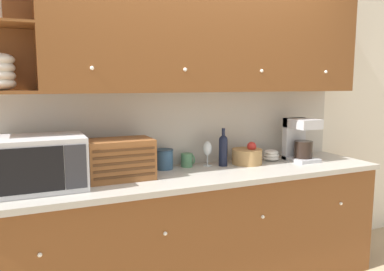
{
  "coord_description": "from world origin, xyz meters",
  "views": [
    {
      "loc": [
        -1.13,
        -2.78,
        1.58
      ],
      "look_at": [
        0.0,
        -0.22,
        1.19
      ],
      "focal_mm": 35.0,
      "sensor_mm": 36.0,
      "label": 1
    }
  ],
  "objects_px": {
    "mug": "(187,160)",
    "fruit_basket": "(247,156)",
    "bread_box": "(120,159)",
    "storage_canister": "(164,159)",
    "wine_bottle": "(223,149)",
    "coffee_maker": "(300,139)",
    "microwave": "(38,163)",
    "bowl_stack_on_counter": "(271,155)",
    "wine_glass": "(207,149)"
  },
  "relations": [
    {
      "from": "wine_glass",
      "to": "wine_bottle",
      "type": "height_order",
      "value": "wine_bottle"
    },
    {
      "from": "wine_glass",
      "to": "fruit_basket",
      "type": "distance_m",
      "value": 0.34
    },
    {
      "from": "storage_canister",
      "to": "fruit_basket",
      "type": "bearing_deg",
      "value": -8.75
    },
    {
      "from": "bread_box",
      "to": "fruit_basket",
      "type": "xyz_separation_m",
      "value": [
        1.06,
        0.05,
        -0.07
      ]
    },
    {
      "from": "microwave",
      "to": "wine_bottle",
      "type": "distance_m",
      "value": 1.38
    },
    {
      "from": "storage_canister",
      "to": "microwave",
      "type": "bearing_deg",
      "value": -167.09
    },
    {
      "from": "wine_bottle",
      "to": "bowl_stack_on_counter",
      "type": "distance_m",
      "value": 0.49
    },
    {
      "from": "mug",
      "to": "coffee_maker",
      "type": "distance_m",
      "value": 1.0
    },
    {
      "from": "mug",
      "to": "bowl_stack_on_counter",
      "type": "relative_size",
      "value": 0.76
    },
    {
      "from": "bread_box",
      "to": "coffee_maker",
      "type": "bearing_deg",
      "value": 0.16
    },
    {
      "from": "microwave",
      "to": "coffee_maker",
      "type": "bearing_deg",
      "value": 1.4
    },
    {
      "from": "coffee_maker",
      "to": "fruit_basket",
      "type": "bearing_deg",
      "value": 174.2
    },
    {
      "from": "wine_bottle",
      "to": "coffee_maker",
      "type": "height_order",
      "value": "coffee_maker"
    },
    {
      "from": "microwave",
      "to": "coffee_maker",
      "type": "height_order",
      "value": "coffee_maker"
    },
    {
      "from": "microwave",
      "to": "bowl_stack_on_counter",
      "type": "relative_size",
      "value": 3.99
    },
    {
      "from": "mug",
      "to": "wine_glass",
      "type": "relative_size",
      "value": 0.54
    },
    {
      "from": "wine_glass",
      "to": "fruit_basket",
      "type": "xyz_separation_m",
      "value": [
        0.33,
        -0.07,
        -0.07
      ]
    },
    {
      "from": "wine_bottle",
      "to": "microwave",
      "type": "bearing_deg",
      "value": -175.11
    },
    {
      "from": "microwave",
      "to": "mug",
      "type": "height_order",
      "value": "microwave"
    },
    {
      "from": "wine_bottle",
      "to": "coffee_maker",
      "type": "bearing_deg",
      "value": -5.37
    },
    {
      "from": "wine_bottle",
      "to": "bowl_stack_on_counter",
      "type": "bearing_deg",
      "value": 2.23
    },
    {
      "from": "microwave",
      "to": "fruit_basket",
      "type": "relative_size",
      "value": 2.27
    },
    {
      "from": "bread_box",
      "to": "coffee_maker",
      "type": "height_order",
      "value": "coffee_maker"
    },
    {
      "from": "storage_canister",
      "to": "coffee_maker",
      "type": "xyz_separation_m",
      "value": [
        1.18,
        -0.16,
        0.11
      ]
    },
    {
      "from": "wine_glass",
      "to": "microwave",
      "type": "bearing_deg",
      "value": -172.32
    },
    {
      "from": "wine_bottle",
      "to": "wine_glass",
      "type": "bearing_deg",
      "value": 155.62
    },
    {
      "from": "bowl_stack_on_counter",
      "to": "bread_box",
      "type": "bearing_deg",
      "value": -176.14
    },
    {
      "from": "storage_canister",
      "to": "mug",
      "type": "height_order",
      "value": "storage_canister"
    },
    {
      "from": "microwave",
      "to": "mug",
      "type": "relative_size",
      "value": 5.22
    },
    {
      "from": "storage_canister",
      "to": "wine_glass",
      "type": "bearing_deg",
      "value": -5.95
    },
    {
      "from": "microwave",
      "to": "storage_canister",
      "type": "xyz_separation_m",
      "value": [
        0.9,
        0.21,
        -0.09
      ]
    },
    {
      "from": "bread_box",
      "to": "bowl_stack_on_counter",
      "type": "bearing_deg",
      "value": 3.86
    },
    {
      "from": "microwave",
      "to": "bread_box",
      "type": "height_order",
      "value": "microwave"
    },
    {
      "from": "wine_bottle",
      "to": "bread_box",
      "type": "bearing_deg",
      "value": -175.22
    },
    {
      "from": "microwave",
      "to": "storage_canister",
      "type": "relative_size",
      "value": 3.64
    },
    {
      "from": "storage_canister",
      "to": "mug",
      "type": "xyz_separation_m",
      "value": [
        0.19,
        -0.0,
        -0.02
      ]
    },
    {
      "from": "mug",
      "to": "fruit_basket",
      "type": "distance_m",
      "value": 0.5
    },
    {
      "from": "microwave",
      "to": "storage_canister",
      "type": "height_order",
      "value": "microwave"
    },
    {
      "from": "mug",
      "to": "coffee_maker",
      "type": "bearing_deg",
      "value": -8.94
    },
    {
      "from": "bowl_stack_on_counter",
      "to": "microwave",
      "type": "bearing_deg",
      "value": -175.8
    },
    {
      "from": "bread_box",
      "to": "wine_glass",
      "type": "relative_size",
      "value": 2.23
    },
    {
      "from": "wine_bottle",
      "to": "storage_canister",
      "type": "bearing_deg",
      "value": 169.28
    },
    {
      "from": "mug",
      "to": "fruit_basket",
      "type": "bearing_deg",
      "value": -12.03
    },
    {
      "from": "wine_glass",
      "to": "bowl_stack_on_counter",
      "type": "relative_size",
      "value": 1.43
    },
    {
      "from": "bread_box",
      "to": "storage_canister",
      "type": "distance_m",
      "value": 0.42
    },
    {
      "from": "fruit_basket",
      "to": "wine_bottle",
      "type": "bearing_deg",
      "value": 175.61
    },
    {
      "from": "storage_canister",
      "to": "mug",
      "type": "relative_size",
      "value": 1.43
    },
    {
      "from": "fruit_basket",
      "to": "bowl_stack_on_counter",
      "type": "relative_size",
      "value": 1.75
    },
    {
      "from": "wine_bottle",
      "to": "fruit_basket",
      "type": "distance_m",
      "value": 0.23
    },
    {
      "from": "wine_bottle",
      "to": "fruit_basket",
      "type": "bearing_deg",
      "value": -4.39
    }
  ]
}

